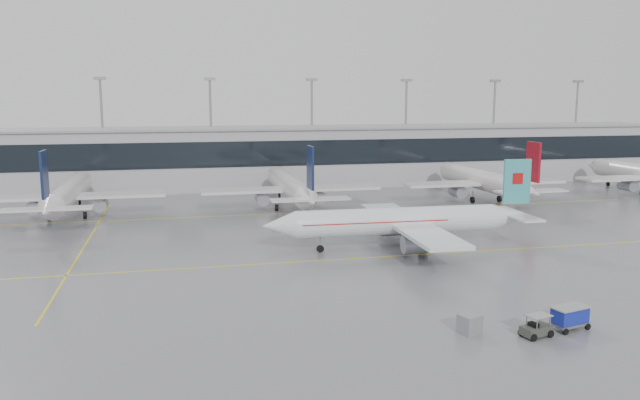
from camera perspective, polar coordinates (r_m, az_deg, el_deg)
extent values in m
plane|color=slate|center=(72.15, 2.14, -5.43)|extent=(320.00, 320.00, 0.00)
cube|color=yellow|center=(72.15, 2.14, -5.43)|extent=(120.00, 0.25, 0.01)
cube|color=yellow|center=(100.73, -2.29, -1.19)|extent=(120.00, 0.25, 0.01)
cube|color=yellow|center=(85.19, -20.60, -3.73)|extent=(0.25, 60.00, 0.01)
cube|color=#A0A1A4|center=(131.21, -4.91, 3.88)|extent=(180.00, 15.00, 12.00)
cube|color=black|center=(123.63, -4.42, 4.25)|extent=(180.00, 0.20, 5.00)
cube|color=gray|center=(130.77, -4.94, 6.59)|extent=(182.00, 16.00, 0.40)
cylinder|color=gray|center=(136.35, -19.24, 5.71)|extent=(0.50, 0.50, 22.00)
cube|color=gray|center=(136.21, -19.50, 10.46)|extent=(2.40, 1.00, 0.60)
cylinder|color=gray|center=(135.74, -9.92, 6.08)|extent=(0.50, 0.50, 22.00)
cube|color=gray|center=(135.60, -10.06, 10.85)|extent=(2.40, 1.00, 0.60)
cylinder|color=gray|center=(138.66, -0.76, 6.28)|extent=(0.50, 0.50, 22.00)
cube|color=gray|center=(138.52, -0.77, 10.95)|extent=(2.40, 1.00, 0.60)
cylinder|color=gray|center=(144.91, 7.83, 6.33)|extent=(0.50, 0.50, 22.00)
cube|color=gray|center=(144.77, 7.93, 10.79)|extent=(2.40, 1.00, 0.60)
cylinder|color=gray|center=(154.06, 15.55, 6.25)|extent=(0.50, 0.50, 22.00)
cube|color=gray|center=(153.94, 15.74, 10.45)|extent=(2.40, 1.00, 0.60)
cylinder|color=gray|center=(165.66, 22.30, 6.09)|extent=(0.50, 0.50, 22.00)
cube|color=gray|center=(165.54, 22.54, 9.99)|extent=(2.40, 1.00, 0.60)
cylinder|color=silver|center=(76.89, 7.03, -1.90)|extent=(25.22, 4.01, 3.30)
cone|color=silver|center=(73.68, -3.80, -2.35)|extent=(4.09, 3.41, 3.30)
cone|color=silver|center=(82.96, 17.17, -1.43)|extent=(5.69, 3.46, 3.30)
cube|color=silver|center=(77.45, 8.08, -2.15)|extent=(5.78, 27.36, 0.45)
cube|color=silver|center=(83.00, 17.30, -1.22)|extent=(3.10, 10.55, 0.25)
cube|color=teal|center=(82.47, 17.56, 1.63)|extent=(3.61, 0.45, 5.62)
cylinder|color=#90919B|center=(73.19, 8.93, -4.04)|extent=(3.66, 2.20, 2.10)
cylinder|color=#90919B|center=(82.04, 6.62, -2.54)|extent=(3.66, 2.20, 2.10)
cylinder|color=gray|center=(74.98, 0.02, -3.95)|extent=(0.20, 0.20, 1.39)
cylinder|color=black|center=(75.14, 0.02, -4.47)|extent=(0.91, 0.33, 0.90)
cylinder|color=gray|center=(75.79, 9.41, -3.86)|extent=(0.24, 0.24, 1.39)
cylinder|color=black|center=(75.95, 9.40, -4.37)|extent=(1.11, 0.48, 1.10)
cylinder|color=gray|center=(80.55, 8.11, -3.04)|extent=(0.24, 0.24, 1.39)
cylinder|color=black|center=(80.70, 8.10, -3.53)|extent=(1.11, 0.48, 1.10)
cube|color=#B70F0F|center=(82.42, 17.57, 1.90)|extent=(1.41, 0.49, 1.40)
cube|color=#B70F0F|center=(75.97, 4.88, -1.85)|extent=(18.09, 3.84, 0.12)
cylinder|color=silver|center=(104.73, -22.02, 0.64)|extent=(3.59, 27.36, 3.59)
cone|color=silver|center=(120.10, -20.87, 1.74)|extent=(3.59, 4.00, 3.59)
cone|color=silver|center=(88.69, -23.65, -0.92)|extent=(3.59, 5.60, 3.59)
cube|color=silver|center=(103.32, -22.13, 0.30)|extent=(29.64, 5.00, 0.45)
cube|color=silver|center=(88.45, -23.68, -0.75)|extent=(11.40, 2.80, 0.25)
cube|color=#101B40|center=(87.64, -23.90, 2.16)|extent=(0.35, 3.60, 6.12)
cylinder|color=#90919B|center=(104.92, -24.63, -0.56)|extent=(2.10, 3.60, 2.10)
cylinder|color=#90919B|center=(103.37, -19.41, -0.38)|extent=(2.10, 3.60, 2.10)
cylinder|color=gray|center=(115.54, -21.13, 0.16)|extent=(0.20, 0.20, 1.56)
cylinder|color=black|center=(115.66, -21.11, -0.22)|extent=(0.30, 0.90, 0.90)
cylinder|color=gray|center=(103.13, -23.57, -0.97)|extent=(0.24, 0.24, 1.56)
cylinder|color=black|center=(103.26, -23.54, -1.40)|extent=(0.45, 1.10, 1.10)
cylinder|color=gray|center=(102.28, -20.71, -0.87)|extent=(0.24, 0.24, 1.56)
cylinder|color=black|center=(102.41, -20.69, -1.30)|extent=(0.45, 1.10, 1.10)
cylinder|color=silver|center=(104.97, -2.81, 1.34)|extent=(3.59, 27.36, 3.59)
cone|color=silver|center=(120.31, -4.13, 2.35)|extent=(3.59, 4.00, 3.59)
cone|color=silver|center=(88.98, -0.94, -0.10)|extent=(3.59, 5.60, 3.59)
cube|color=silver|center=(103.57, -2.66, 1.01)|extent=(29.64, 5.00, 0.45)
cube|color=silver|center=(88.74, -0.91, 0.07)|extent=(11.40, 2.80, 0.25)
cube|color=#101B40|center=(87.93, -0.89, 2.98)|extent=(0.35, 3.60, 6.12)
cylinder|color=#90919B|center=(103.55, -5.32, 0.13)|extent=(2.10, 3.60, 2.10)
cylinder|color=#90919B|center=(105.23, -0.14, 0.32)|extent=(2.10, 3.60, 2.10)
cylinder|color=gray|center=(115.76, -3.74, 0.79)|extent=(0.20, 0.20, 1.56)
cylinder|color=black|center=(115.88, -3.73, 0.41)|extent=(0.30, 0.90, 0.90)
cylinder|color=gray|center=(102.49, -3.99, -0.27)|extent=(0.24, 0.24, 1.56)
cylinder|color=black|center=(102.62, -3.98, -0.70)|extent=(0.45, 1.10, 1.10)
cylinder|color=gray|center=(103.41, -1.14, -0.16)|extent=(0.24, 0.24, 1.56)
cylinder|color=black|center=(103.54, -1.14, -0.59)|extent=(0.45, 1.10, 1.10)
cylinder|color=silver|center=(116.28, 14.43, 1.83)|extent=(3.59, 27.36, 3.59)
cone|color=silver|center=(130.29, 11.28, 2.73)|extent=(3.59, 4.00, 3.59)
cone|color=silver|center=(102.07, 18.66, 0.63)|extent=(3.59, 5.60, 3.59)
cube|color=silver|center=(115.01, 14.76, 1.54)|extent=(29.64, 5.00, 0.45)
cube|color=silver|center=(101.86, 18.72, 0.78)|extent=(11.40, 2.80, 0.25)
cube|color=maroon|center=(101.16, 18.92, 3.31)|extent=(0.35, 3.60, 6.12)
cylinder|color=#90919B|center=(113.53, 12.47, 0.76)|extent=(2.10, 3.60, 2.10)
cylinder|color=#90919B|center=(117.94, 16.69, 0.90)|extent=(2.10, 3.60, 2.10)
cylinder|color=gray|center=(126.11, 12.17, 1.30)|extent=(0.20, 0.20, 1.56)
cylinder|color=black|center=(126.21, 12.15, 0.95)|extent=(0.30, 0.90, 0.90)
cylinder|color=gray|center=(113.24, 13.79, 0.40)|extent=(0.24, 0.24, 1.56)
cylinder|color=black|center=(113.36, 13.77, 0.01)|extent=(0.45, 1.10, 1.10)
cylinder|color=gray|center=(115.66, 16.09, 0.49)|extent=(0.24, 0.24, 1.56)
cylinder|color=black|center=(115.78, 16.07, 0.10)|extent=(0.45, 1.10, 1.10)
cone|color=silver|center=(148.08, 23.75, 2.89)|extent=(3.59, 4.00, 3.59)
cylinder|color=#90919B|center=(132.30, 26.31, 1.21)|extent=(2.10, 3.60, 2.10)
cylinder|color=gray|center=(144.41, 24.86, 1.64)|extent=(0.20, 0.20, 1.56)
cylinder|color=black|center=(144.50, 24.84, 1.34)|extent=(0.30, 0.90, 0.90)
cube|color=#373A33|center=(52.26, 19.14, -11.16)|extent=(2.60, 1.80, 0.69)
cube|color=gray|center=(52.01, 19.37, -9.92)|extent=(2.12, 1.68, 0.06)
cube|color=black|center=(51.90, 18.94, -10.77)|extent=(0.66, 0.88, 0.39)
cylinder|color=gray|center=(53.50, 20.50, -10.81)|extent=(1.17, 0.35, 0.08)
cylinder|color=gray|center=(51.33, 19.23, -10.72)|extent=(0.08, 0.08, 0.89)
cylinder|color=gray|center=(52.05, 18.37, -10.39)|extent=(0.08, 0.08, 0.89)
cylinder|color=gray|center=(52.29, 20.31, -10.41)|extent=(0.08, 0.08, 0.89)
cylinder|color=gray|center=(52.99, 19.45, -10.10)|extent=(0.08, 0.08, 0.89)
cylinder|color=black|center=(51.32, 18.94, -11.82)|extent=(0.62, 0.33, 0.59)
cylinder|color=black|center=(52.16, 17.92, -11.42)|extent=(0.62, 0.33, 0.59)
cylinder|color=black|center=(52.54, 20.33, -11.40)|extent=(0.62, 0.33, 0.59)
cylinder|color=black|center=(53.36, 19.31, -11.02)|extent=(0.62, 0.33, 0.59)
cube|color=gray|center=(54.80, 21.83, -10.45)|extent=(3.34, 2.21, 0.18)
cube|color=#162599|center=(54.57, 21.88, -9.74)|extent=(3.12, 2.06, 1.23)
cube|color=gray|center=(54.36, 21.92, -9.07)|extent=(3.37, 2.31, 0.10)
cylinder|color=black|center=(53.52, 21.54, -11.14)|extent=(0.54, 0.30, 0.51)
cylinder|color=black|center=(54.48, 20.33, -10.70)|extent=(0.54, 0.30, 0.51)
cylinder|color=black|center=(55.28, 23.28, -10.59)|extent=(0.54, 0.30, 0.51)
cylinder|color=black|center=(56.22, 22.08, -10.18)|extent=(0.54, 0.30, 0.51)
cube|color=gray|center=(51.40, 13.52, -10.97)|extent=(1.91, 1.84, 1.53)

